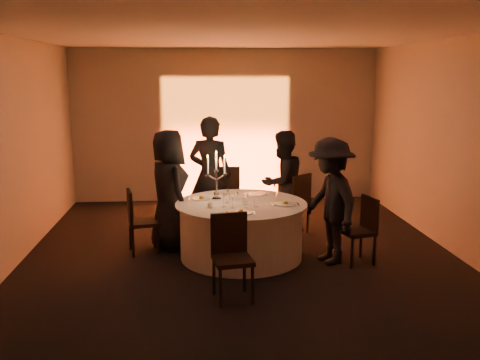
{
  "coord_description": "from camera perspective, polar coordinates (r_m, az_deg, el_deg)",
  "views": [
    {
      "loc": [
        -0.63,
        -7.07,
        2.49
      ],
      "look_at": [
        0.0,
        0.2,
        1.05
      ],
      "focal_mm": 40.0,
      "sensor_mm": 36.0,
      "label": 1
    }
  ],
  "objects": [
    {
      "name": "chair_left",
      "position": [
        7.67,
        -10.85,
        -4.0
      ],
      "size": [
        0.48,
        0.48,
        0.91
      ],
      "rotation": [
        0.0,
        0.0,
        1.79
      ],
      "color": "black",
      "rests_on": "floor"
    },
    {
      "name": "plate_back_left",
      "position": [
        7.85,
        -1.52,
        -1.45
      ],
      "size": [
        0.36,
        0.26,
        0.01
      ],
      "color": "white",
      "rests_on": "banquet_table"
    },
    {
      "name": "plate_left",
      "position": [
        7.53,
        -4.13,
        -1.93
      ],
      "size": [
        0.36,
        0.25,
        0.08
      ],
      "color": "white",
      "rests_on": "banquet_table"
    },
    {
      "name": "plate_right",
      "position": [
        7.23,
        4.88,
        -2.51
      ],
      "size": [
        0.36,
        0.28,
        0.08
      ],
      "color": "white",
      "rests_on": "banquet_table"
    },
    {
      "name": "chair_right",
      "position": [
        7.35,
        12.91,
        -4.83
      ],
      "size": [
        0.47,
        0.47,
        0.89
      ],
      "rotation": [
        0.0,
        0.0,
        -1.33
      ],
      "color": "black",
      "rests_on": "floor"
    },
    {
      "name": "wall_back",
      "position": [
        10.64,
        -1.53,
        5.82
      ],
      "size": [
        7.0,
        0.0,
        7.0
      ],
      "primitive_type": "plane",
      "rotation": [
        1.57,
        0.0,
        0.0
      ],
      "color": "#A7A29B",
      "rests_on": "floor"
    },
    {
      "name": "uplighter_fixture",
      "position": [
        10.58,
        -1.39,
        -2.18
      ],
      "size": [
        0.25,
        0.12,
        0.1
      ],
      "primitive_type": "cube",
      "color": "black",
      "rests_on": "floor"
    },
    {
      "name": "wine_glass_d",
      "position": [
        7.14,
        3.86,
        -1.67
      ],
      "size": [
        0.07,
        0.07,
        0.19
      ],
      "color": "white",
      "rests_on": "banquet_table"
    },
    {
      "name": "ceiling",
      "position": [
        7.12,
        0.14,
        15.26
      ],
      "size": [
        7.0,
        7.0,
        0.0
      ],
      "primitive_type": "plane",
      "rotation": [
        3.14,
        0.0,
        0.0
      ],
      "color": "silver",
      "rests_on": "wall_back"
    },
    {
      "name": "wall_right",
      "position": [
        8.01,
        22.08,
        3.24
      ],
      "size": [
        0.0,
        7.0,
        7.0
      ],
      "primitive_type": "plane",
      "rotation": [
        1.57,
        0.0,
        -1.57
      ],
      "color": "#A7A29B",
      "rests_on": "floor"
    },
    {
      "name": "tumbler_b",
      "position": [
        7.46,
        -1.31,
        -1.83
      ],
      "size": [
        0.07,
        0.07,
        0.09
      ],
      "primitive_type": "cylinder",
      "color": "white",
      "rests_on": "banquet_table"
    },
    {
      "name": "banquet_table",
      "position": [
        7.41,
        0.13,
        -5.36
      ],
      "size": [
        1.8,
        1.8,
        0.77
      ],
      "color": "black",
      "rests_on": "floor"
    },
    {
      "name": "chair_back_left",
      "position": [
        8.62,
        -1.57,
        -1.46
      ],
      "size": [
        0.51,
        0.51,
        1.07
      ],
      "rotation": [
        0.0,
        0.0,
        3.05
      ],
      "color": "black",
      "rests_on": "floor"
    },
    {
      "name": "floor",
      "position": [
        7.53,
        0.13,
        -8.16
      ],
      "size": [
        7.0,
        7.0,
        0.0
      ],
      "primitive_type": "plane",
      "color": "black",
      "rests_on": "ground"
    },
    {
      "name": "tumbler_a",
      "position": [
        7.1,
        1.74,
        -2.5
      ],
      "size": [
        0.07,
        0.07,
        0.09
      ],
      "primitive_type": "cylinder",
      "color": "white",
      "rests_on": "banquet_table"
    },
    {
      "name": "chair_front",
      "position": [
        6.07,
        -0.95,
        -7.58
      ],
      "size": [
        0.48,
        0.48,
        0.96
      ],
      "rotation": [
        0.0,
        0.0,
        0.15
      ],
      "color": "black",
      "rests_on": "floor"
    },
    {
      "name": "wine_glass_c",
      "position": [
        7.27,
        -1.42,
        -1.41
      ],
      "size": [
        0.07,
        0.07,
        0.19
      ],
      "color": "white",
      "rests_on": "banquet_table"
    },
    {
      "name": "guest_back_left",
      "position": [
        8.41,
        -3.2,
        0.48
      ],
      "size": [
        0.79,
        0.64,
        1.87
      ],
      "primitive_type": "imported",
      "rotation": [
        0.0,
        0.0,
        2.83
      ],
      "color": "black",
      "rests_on": "floor"
    },
    {
      "name": "coffee_cup",
      "position": [
        7.05,
        -3.21,
        -2.73
      ],
      "size": [
        0.11,
        0.11,
        0.07
      ],
      "color": "white",
      "rests_on": "banquet_table"
    },
    {
      "name": "wine_glass_a",
      "position": [
        7.01,
        0.63,
        -1.89
      ],
      "size": [
        0.07,
        0.07,
        0.19
      ],
      "color": "white",
      "rests_on": "banquet_table"
    },
    {
      "name": "wine_glass_e",
      "position": [
        7.06,
        -1.78,
        -1.8
      ],
      "size": [
        0.07,
        0.07,
        0.19
      ],
      "color": "white",
      "rests_on": "banquet_table"
    },
    {
      "name": "wall_left",
      "position": [
        7.53,
        -23.28,
        2.69
      ],
      "size": [
        0.0,
        7.0,
        7.0
      ],
      "primitive_type": "plane",
      "rotation": [
        1.57,
        0.0,
        1.57
      ],
      "color": "#A7A29B",
      "rests_on": "floor"
    },
    {
      "name": "candelabra",
      "position": [
        7.44,
        -2.53,
        -0.3
      ],
      "size": [
        0.29,
        0.14,
        0.7
      ],
      "color": "silver",
      "rests_on": "banquet_table"
    },
    {
      "name": "guest_back_right",
      "position": [
        8.44,
        4.53,
        -0.28
      ],
      "size": [
        1.01,
        0.96,
        1.64
      ],
      "primitive_type": "imported",
      "rotation": [
        0.0,
        0.0,
        -2.54
      ],
      "color": "black",
      "rests_on": "floor"
    },
    {
      "name": "wine_glass_b",
      "position": [
        7.0,
        -0.8,
        -1.91
      ],
      "size": [
        0.07,
        0.07,
        0.19
      ],
      "color": "white",
      "rests_on": "banquet_table"
    },
    {
      "name": "guest_right",
      "position": [
        7.19,
        9.6,
        -2.24
      ],
      "size": [
        0.89,
        1.22,
        1.69
      ],
      "primitive_type": "imported",
      "rotation": [
        0.0,
        0.0,
        -1.31
      ],
      "color": "black",
      "rests_on": "floor"
    },
    {
      "name": "wall_front",
      "position": [
        3.76,
        4.85,
        -4.15
      ],
      "size": [
        7.0,
        0.0,
        7.0
      ],
      "primitive_type": "plane",
      "rotation": [
        -1.57,
        0.0,
        0.0
      ],
      "color": "#A7A29B",
      "rests_on": "floor"
    },
    {
      "name": "chair_back_right",
      "position": [
        8.47,
        6.0,
        -2.17
      ],
      "size": [
        0.6,
        0.6,
        0.97
      ],
      "rotation": [
        0.0,
        0.0,
        -2.44
      ],
      "color": "black",
      "rests_on": "floor"
    },
    {
      "name": "plate_back_right",
      "position": [
        7.82,
        1.69,
        -1.51
      ],
      "size": [
        0.35,
        0.3,
        0.01
      ],
      "color": "white",
      "rests_on": "banquet_table"
    },
    {
      "name": "guest_left",
      "position": [
        7.73,
        -7.61,
        -1.06
      ],
      "size": [
        0.86,
        1.0,
        1.73
      ],
      "primitive_type": "imported",
      "rotation": [
        0.0,
        0.0,
        2.02
      ],
      "color": "black",
      "rests_on": "floor"
    },
    {
      "name": "plate_front",
      "position": [
        6.76,
        0.08,
        -3.44
      ],
      "size": [
        0.36,
        0.29,
        0.08
      ],
      "color": "white",
      "rests_on": "banquet_table"
    },
    {
      "name": "tumbler_c",
      "position": [
        7.2,
        0.55,
        -2.3
      ],
      "size": [
        0.07,
        0.07,
        0.09
      ],
      "primitive_type": "cylinder",
      "color": "white",
      "rests_on": "banquet_table"
    }
  ]
}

